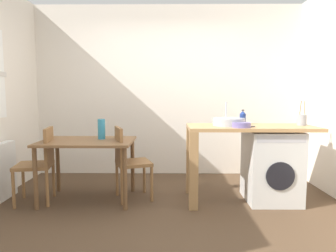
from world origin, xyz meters
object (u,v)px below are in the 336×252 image
object	(u,v)px
dining_table	(88,148)
washing_machine	(271,166)
utensil_crock	(302,120)
chair_opposite	(128,159)
bottle_tall_green	(243,118)
chair_person_seat	(40,161)
mixing_bowl	(241,125)
vase	(102,129)

from	to	relation	value
dining_table	washing_machine	size ratio (longest dim) A/B	1.28
utensil_crock	chair_opposite	bearing A→B (deg)	-179.54
washing_machine	utensil_crock	size ratio (longest dim) A/B	2.87
dining_table	chair_opposite	distance (m)	0.50
dining_table	chair_opposite	bearing A→B (deg)	2.98
washing_machine	bottle_tall_green	world-z (taller)	bottle_tall_green
chair_person_seat	mixing_bowl	xyz separation A→B (m)	(2.35, -0.12, 0.44)
dining_table	bottle_tall_green	world-z (taller)	bottle_tall_green
bottle_tall_green	utensil_crock	size ratio (longest dim) A/B	0.61
chair_opposite	dining_table	bearing A→B (deg)	-106.65
chair_person_seat	mixing_bowl	distance (m)	2.40
mixing_bowl	washing_machine	bearing A→B (deg)	25.18
bottle_tall_green	washing_machine	bearing A→B (deg)	-28.42
dining_table	bottle_tall_green	size ratio (longest dim) A/B	5.99
bottle_tall_green	chair_opposite	bearing A→B (deg)	-174.55
dining_table	vase	world-z (taller)	vase
chair_person_seat	bottle_tall_green	distance (m)	2.52
chair_opposite	bottle_tall_green	bearing A→B (deg)	75.82
bottle_tall_green	dining_table	bearing A→B (deg)	-175.17
dining_table	mixing_bowl	distance (m)	1.84
dining_table	chair_opposite	xyz separation A→B (m)	(0.48, 0.02, -0.14)
chair_opposite	utensil_crock	distance (m)	2.17
utensil_crock	vase	xyz separation A→B (m)	(-2.44, 0.06, -0.12)
utensil_crock	vase	world-z (taller)	utensil_crock
mixing_bowl	bottle_tall_green	bearing A→B (deg)	74.39
chair_opposite	washing_machine	world-z (taller)	chair_opposite
chair_person_seat	vase	bearing A→B (deg)	-85.48
chair_person_seat	bottle_tall_green	bearing A→B (deg)	-94.70
chair_person_seat	vase	size ratio (longest dim) A/B	3.61
washing_machine	chair_person_seat	bearing A→B (deg)	-178.43
mixing_bowl	utensil_crock	world-z (taller)	utensil_crock
chair_opposite	utensil_crock	bearing A→B (deg)	70.83
bottle_tall_green	utensil_crock	world-z (taller)	utensil_crock
dining_table	washing_machine	bearing A→B (deg)	-0.27
dining_table	bottle_tall_green	distance (m)	1.95
chair_person_seat	washing_machine	xyz separation A→B (m)	(2.77, 0.08, -0.08)
dining_table	chair_person_seat	bearing A→B (deg)	-171.01
vase	chair_person_seat	bearing A→B (deg)	-165.02
chair_person_seat	bottle_tall_green	size ratio (longest dim) A/B	4.90
chair_person_seat	vase	world-z (taller)	vase
vase	chair_opposite	bearing A→B (deg)	-12.81
chair_person_seat	bottle_tall_green	xyz separation A→B (m)	(2.46, 0.25, 0.50)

